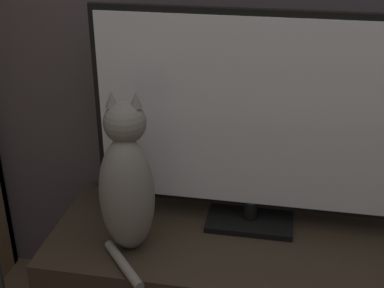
% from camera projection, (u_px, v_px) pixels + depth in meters
% --- Properties ---
extents(tv, '(0.99, 0.17, 0.69)m').
position_uv_depth(tv, '(255.00, 121.00, 1.59)').
color(tv, black).
rests_on(tv, tv_stand).
extents(cat, '(0.18, 0.29, 0.49)m').
position_uv_depth(cat, '(127.00, 184.00, 1.54)').
color(cat, gray).
rests_on(cat, tv_stand).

